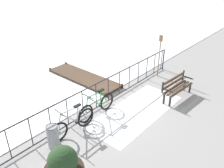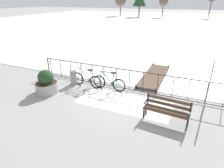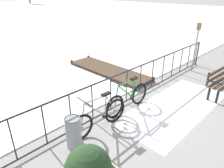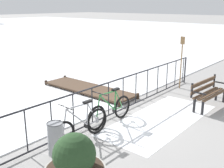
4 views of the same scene
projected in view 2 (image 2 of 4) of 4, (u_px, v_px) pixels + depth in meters
The scene contains 13 objects.
ground_plane at pixel (123, 89), 9.37m from camera, with size 160.00×160.00×0.00m, color gray.
frozen_pond at pixel (182, 24), 33.05m from camera, with size 80.00×56.00×0.03m, color white.
snow_patch at pixel (124, 103), 8.17m from camera, with size 3.96×1.66×0.01m, color white.
railing_fence at pixel (123, 79), 9.14m from camera, with size 9.06×0.06×1.07m.
bicycle_near_railing at pixel (87, 80), 9.57m from camera, with size 1.71×0.52×0.97m.
bicycle_second at pixel (109, 83), 9.21m from camera, with size 1.71×0.52×0.97m.
park_bench at pixel (167, 108), 6.80m from camera, with size 1.63×0.60×0.89m.
planter_with_shrub at pixel (47, 83), 8.96m from camera, with size 1.05×1.05×1.11m.
trash_bin at pixel (73, 77), 9.83m from camera, with size 0.35×0.35×0.73m.
oar_upright at pixel (210, 82), 7.38m from camera, with size 0.04×0.16×1.98m.
wooden_dock at pixel (154, 76), 10.75m from camera, with size 1.10×3.88×0.20m.
tree_centre at pixel (164, 1), 44.39m from camera, with size 2.10×2.10×4.74m.
tree_extra at pixel (121, 0), 48.44m from camera, with size 2.81×2.81×5.34m.
Camera 2 is at (2.96, -7.93, 4.07)m, focal length 30.67 mm.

